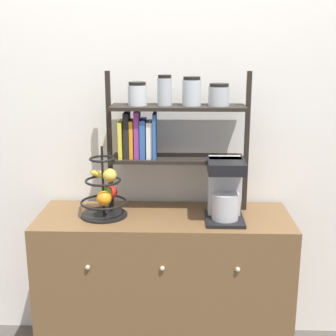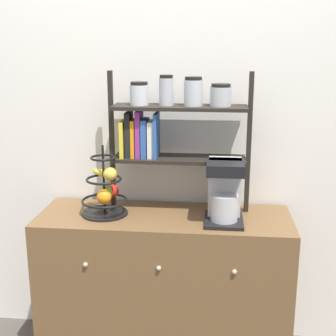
# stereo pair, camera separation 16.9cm
# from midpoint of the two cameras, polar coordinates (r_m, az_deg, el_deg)

# --- Properties ---
(wall_back) EXTENTS (7.00, 0.05, 2.60)m
(wall_back) POSITION_cam_midpoint_polar(r_m,az_deg,el_deg) (2.59, -2.15, 6.12)
(wall_back) COLOR silver
(wall_back) RESTS_ON ground_plane
(sideboard) EXTENTS (1.32, 0.48, 0.83)m
(sideboard) POSITION_cam_midpoint_polar(r_m,az_deg,el_deg) (2.62, -2.38, -14.38)
(sideboard) COLOR brown
(sideboard) RESTS_ON ground_plane
(coffee_maker) EXTENTS (0.19, 0.24, 0.31)m
(coffee_maker) POSITION_cam_midpoint_polar(r_m,az_deg,el_deg) (2.36, 4.91, -2.66)
(coffee_maker) COLOR black
(coffee_maker) RESTS_ON sideboard
(fruit_stand) EXTENTS (0.24, 0.24, 0.37)m
(fruit_stand) POSITION_cam_midpoint_polar(r_m,az_deg,el_deg) (2.44, -9.68, -3.01)
(fruit_stand) COLOR black
(fruit_stand) RESTS_ON sideboard
(shelf_hutch) EXTENTS (0.74, 0.20, 0.73)m
(shelf_hutch) POSITION_cam_midpoint_polar(r_m,az_deg,el_deg) (2.43, -2.23, 5.50)
(shelf_hutch) COLOR black
(shelf_hutch) RESTS_ON sideboard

